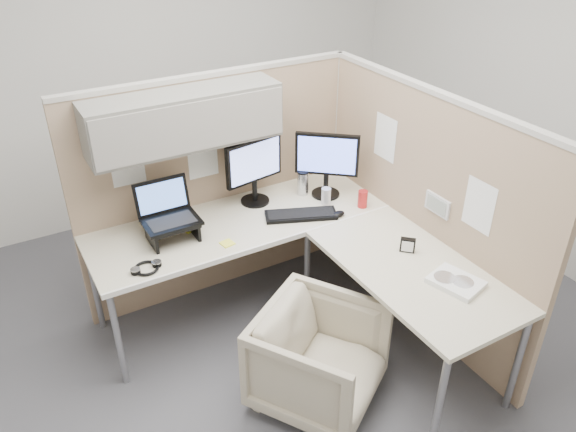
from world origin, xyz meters
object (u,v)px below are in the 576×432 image
office_chair (319,354)px  keyboard (301,215)px  monitor_left (254,166)px  desk (301,246)px

office_chair → keyboard: size_ratio=1.41×
office_chair → monitor_left: bearing=47.9°
desk → monitor_left: (-0.03, 0.58, 0.32)m
desk → monitor_left: 0.66m
desk → monitor_left: bearing=92.5°
desk → monitor_left: size_ratio=4.29×
desk → office_chair: size_ratio=2.97×
office_chair → monitor_left: 1.33m
desk → office_chair: bearing=-110.6°
keyboard → monitor_left: bearing=139.8°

